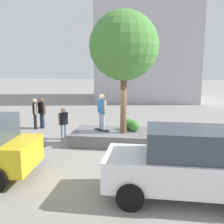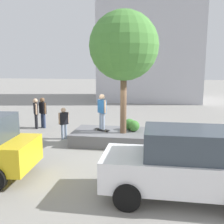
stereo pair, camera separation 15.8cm
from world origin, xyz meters
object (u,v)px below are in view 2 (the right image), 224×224
Objects in this scene: police_car at (182,163)px; passerby_with_bag at (64,121)px; pedestrian_crossing at (36,111)px; skateboarder at (102,109)px; plaza_tree at (124,46)px; skateboard at (102,130)px; bystander_watching at (43,110)px; planter_ledge at (112,137)px.

police_car is 2.66× the size of passerby_with_bag.
police_car is 10.08m from pedestrian_crossing.
police_car is (-3.12, 4.72, -0.61)m from skateboarder.
plaza_tree reaches higher than skateboard.
pedestrian_crossing is (2.31, -1.83, 0.10)m from passerby_with_bag.
skateboarder is 5.69m from police_car.
plaza_tree reaches higher than pedestrian_crossing.
plaza_tree is 4.60m from passerby_with_bag.
plaza_tree reaches higher than police_car.
skateboarder is 0.93× the size of bystander_watching.
planter_ledge is 1.38m from skateboarder.
pedestrian_crossing is at bearing -42.86° from police_car.
plaza_tree is 6.68m from pedestrian_crossing.
skateboard is at bearing 149.11° from bystander_watching.
bystander_watching reaches higher than planter_ledge.
planter_ledge is 5.06m from bystander_watching.
passerby_with_bag is at bearing -8.79° from skateboarder.
planter_ledge is 0.86× the size of police_car.
plaza_tree is 3.89m from skateboard.
planter_ledge is 5.24m from pedestrian_crossing.
skateboarder is 1.05× the size of passerby_with_bag.
planter_ledge is 4.41× the size of skateboard.
plaza_tree reaches higher than planter_ledge.
passerby_with_bag is (2.43, -0.29, 0.62)m from planter_ledge.
planter_ledge is at bearing 173.22° from passerby_with_bag.
skateboarder is at bearing 149.11° from bystander_watching.
pedestrian_crossing is (4.27, -2.13, -0.58)m from skateboarder.
pedestrian_crossing is (7.39, -6.85, 0.03)m from police_car.
planter_ledge is 5.48m from police_car.
planter_ledge is at bearing -178.18° from skateboarder.
skateboarder is at bearing 171.21° from passerby_with_bag.
police_car reaches higher than skateboard.
police_car reaches higher than pedestrian_crossing.
skateboarder is (0.00, 0.00, 0.96)m from skateboard.
pedestrian_crossing is at bearing 36.38° from bystander_watching.
police_car is at bearing 134.92° from bystander_watching.
skateboard is at bearing -11.14° from plaza_tree.
planter_ledge is at bearing -21.39° from plaza_tree.
police_car is at bearing 123.42° from skateboarder.
skateboard is 4.79m from pedestrian_crossing.
passerby_with_bag is at bearing -44.70° from police_car.
plaza_tree is at bearing 168.86° from skateboarder.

